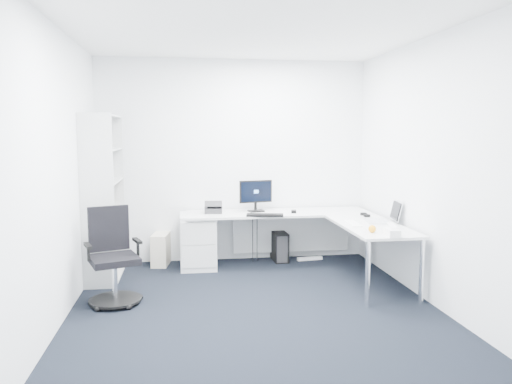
{
  "coord_description": "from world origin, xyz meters",
  "views": [
    {
      "loc": [
        -0.68,
        -4.61,
        1.74
      ],
      "look_at": [
        0.15,
        1.05,
        1.05
      ],
      "focal_mm": 35.0,
      "sensor_mm": 36.0,
      "label": 1
    }
  ],
  "objects": [
    {
      "name": "task_chair",
      "position": [
        -1.39,
        0.45,
        0.49
      ],
      "size": [
        0.7,
        0.7,
        0.98
      ],
      "primitive_type": null,
      "rotation": [
        0.0,
        0.0,
        0.34
      ],
      "color": "black",
      "rests_on": "ground"
    },
    {
      "name": "drawer_pedestal",
      "position": [
        -0.5,
        1.73,
        0.35
      ],
      "size": [
        0.45,
        0.56,
        0.69
      ],
      "primitive_type": "cube",
      "color": "silver",
      "rests_on": "ground"
    },
    {
      "name": "wall_right",
      "position": [
        1.8,
        0.0,
        1.35
      ],
      "size": [
        0.02,
        4.2,
        2.7
      ],
      "primitive_type": "cube",
      "color": "white",
      "rests_on": "ground"
    },
    {
      "name": "tissue_box",
      "position": [
        1.39,
        0.07,
        0.74
      ],
      "size": [
        0.13,
        0.22,
        0.08
      ],
      "primitive_type": "cube",
      "rotation": [
        0.0,
        0.0,
        -0.07
      ],
      "color": "white",
      "rests_on": "l_desk"
    },
    {
      "name": "wall_left",
      "position": [
        -1.8,
        0.0,
        1.35
      ],
      "size": [
        0.02,
        4.2,
        2.7
      ],
      "primitive_type": "cube",
      "color": "white",
      "rests_on": "ground"
    },
    {
      "name": "wall_front",
      "position": [
        0.0,
        -2.1,
        1.35
      ],
      "size": [
        3.6,
        0.02,
        2.7
      ],
      "primitive_type": "cube",
      "color": "white",
      "rests_on": "ground"
    },
    {
      "name": "orange_fruit",
      "position": [
        1.26,
        0.26,
        0.74
      ],
      "size": [
        0.08,
        0.08,
        0.08
      ],
      "primitive_type": "sphere",
      "color": "#F99F16",
      "rests_on": "l_desk"
    },
    {
      "name": "power_strip",
      "position": [
        1.01,
        1.87,
        0.02
      ],
      "size": [
        0.36,
        0.1,
        0.04
      ],
      "primitive_type": "cube",
      "rotation": [
        0.0,
        0.0,
        0.12
      ],
      "color": "white",
      "rests_on": "ground"
    },
    {
      "name": "black_keyboard",
      "position": [
        0.32,
        1.45,
        0.71
      ],
      "size": [
        0.48,
        0.24,
        0.02
      ],
      "primitive_type": "cube",
      "rotation": [
        0.0,
        0.0,
        -0.18
      ],
      "color": "black",
      "rests_on": "l_desk"
    },
    {
      "name": "wall_back",
      "position": [
        0.0,
        2.1,
        1.35
      ],
      "size": [
        3.6,
        0.02,
        2.7
      ],
      "primitive_type": "cube",
      "color": "white",
      "rests_on": "ground"
    },
    {
      "name": "ceiling",
      "position": [
        0.0,
        0.0,
        2.7
      ],
      "size": [
        4.2,
        4.2,
        0.0
      ],
      "primitive_type": "plane",
      "color": "white"
    },
    {
      "name": "mouse",
      "position": [
        0.73,
        1.64,
        0.71
      ],
      "size": [
        0.08,
        0.11,
        0.03
      ],
      "primitive_type": "cube",
      "rotation": [
        0.0,
        0.0,
        -0.2
      ],
      "color": "black",
      "rests_on": "l_desk"
    },
    {
      "name": "l_desk",
      "position": [
        0.55,
        1.4,
        0.35
      ],
      "size": [
        2.39,
        1.34,
        0.7
      ],
      "primitive_type": null,
      "color": "silver",
      "rests_on": "ground"
    },
    {
      "name": "headphones",
      "position": [
        1.56,
        1.26,
        0.72
      ],
      "size": [
        0.13,
        0.19,
        0.05
      ],
      "primitive_type": null,
      "rotation": [
        0.0,
        0.0,
        -0.02
      ],
      "color": "black",
      "rests_on": "l_desk"
    },
    {
      "name": "laptop",
      "position": [
        1.55,
        0.85,
        0.83
      ],
      "size": [
        0.42,
        0.41,
        0.26
      ],
      "primitive_type": null,
      "rotation": [
        0.0,
        0.0,
        -0.16
      ],
      "color": "silver",
      "rests_on": "l_desk"
    },
    {
      "name": "white_keyboard",
      "position": [
        1.22,
        0.76,
        0.71
      ],
      "size": [
        0.13,
        0.4,
        0.01
      ],
      "primitive_type": "cube",
      "rotation": [
        0.0,
        0.0,
        -0.05
      ],
      "color": "white",
      "rests_on": "l_desk"
    },
    {
      "name": "monitor",
      "position": [
        0.26,
        1.8,
        0.91
      ],
      "size": [
        0.46,
        0.23,
        0.43
      ],
      "primitive_type": null,
      "rotation": [
        0.0,
        0.0,
        0.2
      ],
      "color": "black",
      "rests_on": "l_desk"
    },
    {
      "name": "ground",
      "position": [
        0.0,
        0.0,
        0.0
      ],
      "size": [
        4.2,
        4.2,
        0.0
      ],
      "primitive_type": "plane",
      "color": "black"
    },
    {
      "name": "beige_pc_tower",
      "position": [
        -0.99,
        1.94,
        0.21
      ],
      "size": [
        0.26,
        0.46,
        0.41
      ],
      "primitive_type": "cube",
      "rotation": [
        0.0,
        0.0,
        -0.15
      ],
      "color": "beige",
      "rests_on": "ground"
    },
    {
      "name": "bookshelf",
      "position": [
        -1.62,
        1.45,
        0.97
      ],
      "size": [
        0.38,
        0.97,
        1.95
      ],
      "primitive_type": null,
      "color": "silver",
      "rests_on": "ground"
    },
    {
      "name": "black_pc_tower",
      "position": [
        0.6,
        1.92,
        0.2
      ],
      "size": [
        0.2,
        0.41,
        0.39
      ],
      "primitive_type": "cube",
      "rotation": [
        0.0,
        0.0,
        0.05
      ],
      "color": "black",
      "rests_on": "ground"
    },
    {
      "name": "desk_phone",
      "position": [
        -0.3,
        1.79,
        0.78
      ],
      "size": [
        0.24,
        0.24,
        0.16
      ],
      "primitive_type": null,
      "rotation": [
        0.0,
        0.0,
        -0.09
      ],
      "color": "#272729",
      "rests_on": "l_desk"
    }
  ]
}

